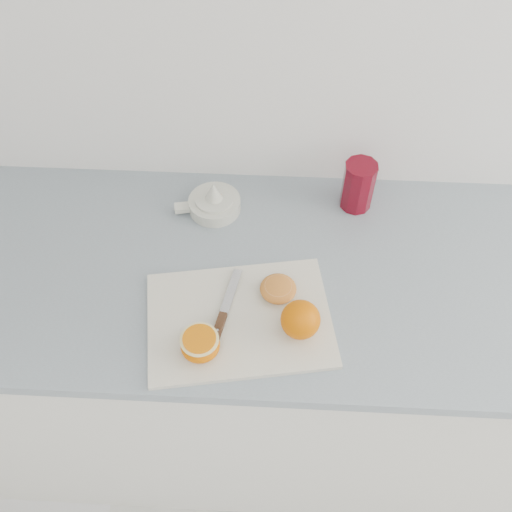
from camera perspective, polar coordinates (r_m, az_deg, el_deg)
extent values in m
cube|color=white|center=(1.22, 0.55, 23.90)|extent=(4.00, 0.04, 2.70)
cube|color=white|center=(1.68, 1.32, -10.73)|extent=(2.27, 0.60, 0.86)
cube|color=#91A1AC|center=(1.30, 1.68, -1.61)|extent=(2.33, 0.64, 0.03)
cube|color=silver|center=(1.21, -1.66, -6.37)|extent=(0.42, 0.34, 0.01)
sphere|color=#E45B00|center=(1.15, 4.47, -6.37)|extent=(0.08, 0.08, 0.08)
ellipsoid|color=#E45B00|center=(1.15, -5.60, -8.88)|extent=(0.08, 0.08, 0.04)
cylinder|color=#FFF199|center=(1.13, -5.69, -8.30)|extent=(0.08, 0.08, 0.00)
cylinder|color=#FF8400|center=(1.13, -5.70, -8.24)|extent=(0.07, 0.07, 0.00)
ellipsoid|color=orange|center=(1.22, 2.23, -3.29)|extent=(0.08, 0.08, 0.03)
cylinder|color=#DF9149|center=(1.21, 2.24, -3.01)|extent=(0.06, 0.06, 0.00)
cube|color=#4E311E|center=(1.18, -3.88, -7.56)|extent=(0.03, 0.09, 0.01)
cube|color=#B7B7BC|center=(1.23, -2.51, -3.51)|extent=(0.04, 0.12, 0.00)
cylinder|color=#B7B7BC|center=(1.18, -3.88, -7.56)|extent=(0.01, 0.01, 0.01)
cylinder|color=white|center=(1.40, -4.15, 5.17)|extent=(0.13, 0.13, 0.03)
cylinder|color=white|center=(1.39, -4.20, 5.71)|extent=(0.09, 0.09, 0.01)
cone|color=white|center=(1.37, -4.26, 6.49)|extent=(0.04, 0.04, 0.05)
cube|color=white|center=(1.40, -7.30, 4.82)|extent=(0.05, 0.03, 0.01)
ellipsoid|color=orange|center=(1.38, -3.73, 5.71)|extent=(0.01, 0.01, 0.00)
ellipsoid|color=orange|center=(1.39, -4.74, 6.12)|extent=(0.01, 0.01, 0.00)
ellipsoid|color=orange|center=(1.37, -4.23, 5.47)|extent=(0.01, 0.01, 0.00)
ellipsoid|color=orange|center=(1.39, -3.57, 6.14)|extent=(0.01, 0.01, 0.00)
cylinder|color=maroon|center=(1.40, 10.17, 6.90)|extent=(0.08, 0.08, 0.13)
cylinder|color=#FA420D|center=(1.43, 9.90, 5.53)|extent=(0.06, 0.06, 0.02)
cylinder|color=maroon|center=(1.35, 10.56, 8.84)|extent=(0.08, 0.08, 0.00)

